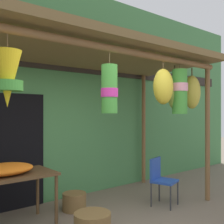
# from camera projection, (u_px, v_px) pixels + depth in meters

# --- Properties ---
(shop_facade) EXTENTS (12.42, 0.29, 4.18)m
(shop_facade) POSITION_uv_depth(u_px,v_px,m) (43.00, 90.00, 5.23)
(shop_facade) COLOR #47844C
(shop_facade) RESTS_ON ground_plane
(market_stall_canopy) EXTENTS (5.10, 2.20, 2.78)m
(market_stall_canopy) POSITION_uv_depth(u_px,v_px,m) (94.00, 62.00, 4.45)
(market_stall_canopy) COLOR brown
(market_stall_canopy) RESTS_ON ground_plane
(display_table) EXTENTS (1.35, 0.74, 0.79)m
(display_table) POSITION_uv_depth(u_px,v_px,m) (6.00, 180.00, 3.91)
(display_table) COLOR brown
(display_table) RESTS_ON ground_plane
(flower_heap_on_table) EXTENTS (0.81, 0.56, 0.16)m
(flower_heap_on_table) POSITION_uv_depth(u_px,v_px,m) (6.00, 169.00, 3.89)
(flower_heap_on_table) COLOR orange
(flower_heap_on_table) RESTS_ON display_table
(folding_chair) EXTENTS (0.50, 0.50, 0.84)m
(folding_chair) POSITION_uv_depth(u_px,v_px,m) (161.00, 177.00, 5.00)
(folding_chair) COLOR #2347A8
(folding_chair) RESTS_ON ground_plane
(wicker_basket_by_table) EXTENTS (0.41, 0.41, 0.29)m
(wicker_basket_by_table) POSITION_uv_depth(u_px,v_px,m) (74.00, 202.00, 4.73)
(wicker_basket_by_table) COLOR brown
(wicker_basket_by_table) RESTS_ON ground_plane
(wicker_basket_spare) EXTENTS (0.51, 0.51, 0.30)m
(wicker_basket_spare) POSITION_uv_depth(u_px,v_px,m) (92.00, 224.00, 3.78)
(wicker_basket_spare) COLOR brown
(wicker_basket_spare) RESTS_ON ground_plane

